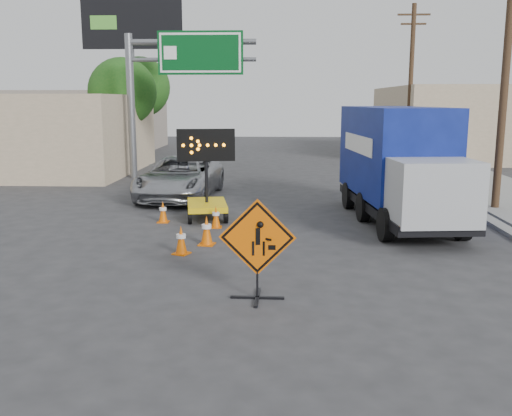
# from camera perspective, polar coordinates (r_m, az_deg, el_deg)

# --- Properties ---
(ground) EXTENTS (100.00, 100.00, 0.00)m
(ground) POSITION_cam_1_polar(r_m,az_deg,el_deg) (10.14, -1.77, -10.86)
(ground) COLOR #2D2D30
(ground) RESTS_ON ground
(curb_right) EXTENTS (0.40, 60.00, 0.12)m
(curb_right) POSITION_cam_1_polar(r_m,az_deg,el_deg) (25.50, 17.27, 1.98)
(curb_right) COLOR gray
(curb_right) RESTS_ON ground
(sidewalk_right) EXTENTS (4.00, 60.00, 0.15)m
(sidewalk_right) POSITION_cam_1_polar(r_m,az_deg,el_deg) (26.18, 22.14, 1.92)
(sidewalk_right) COLOR gray
(sidewalk_right) RESTS_ON ground
(storefront_left_near) EXTENTS (14.00, 10.00, 4.00)m
(storefront_left_near) POSITION_cam_1_polar(r_m,az_deg,el_deg) (32.93, -24.17, 6.79)
(storefront_left_near) COLOR tan
(storefront_left_near) RESTS_ON ground
(storefront_left_far) EXTENTS (12.00, 10.00, 4.40)m
(storefront_left_far) POSITION_cam_1_polar(r_m,az_deg,el_deg) (46.19, -17.51, 8.35)
(storefront_left_far) COLOR gray
(storefront_left_far) RESTS_ON ground
(building_right_far) EXTENTS (10.00, 14.00, 4.60)m
(building_right_far) POSITION_cam_1_polar(r_m,az_deg,el_deg) (41.29, 20.09, 8.11)
(building_right_far) COLOR tan
(building_right_far) RESTS_ON ground
(highway_gantry) EXTENTS (6.18, 0.38, 6.90)m
(highway_gantry) POSITION_cam_1_polar(r_m,az_deg,el_deg) (27.87, -8.32, 13.39)
(highway_gantry) COLOR slate
(highway_gantry) RESTS_ON ground
(billboard) EXTENTS (6.10, 0.54, 9.85)m
(billboard) POSITION_cam_1_polar(r_m,az_deg,el_deg) (36.60, -12.28, 16.18)
(billboard) COLOR slate
(billboard) RESTS_ON ground
(utility_pole_near) EXTENTS (1.80, 0.26, 9.00)m
(utility_pole_near) POSITION_cam_1_polar(r_m,az_deg,el_deg) (20.74, 23.70, 12.50)
(utility_pole_near) COLOR #412C1C
(utility_pole_near) RESTS_ON ground
(utility_pole_far) EXTENTS (1.80, 0.26, 9.00)m
(utility_pole_far) POSITION_cam_1_polar(r_m,az_deg,el_deg) (34.19, 15.20, 11.97)
(utility_pole_far) COLOR #412C1C
(utility_pole_far) RESTS_ON ground
(tree_left_near) EXTENTS (3.71, 3.71, 6.03)m
(tree_left_near) POSITION_cam_1_polar(r_m,az_deg,el_deg) (32.59, -13.20, 11.22)
(tree_left_near) COLOR #412C1C
(tree_left_near) RESTS_ON ground
(tree_left_far) EXTENTS (4.10, 4.10, 6.66)m
(tree_left_far) POSITION_cam_1_polar(r_m,az_deg,el_deg) (40.59, -11.52, 11.75)
(tree_left_far) COLOR #412C1C
(tree_left_far) RESTS_ON ground
(construction_sign) EXTENTS (1.46, 1.03, 1.93)m
(construction_sign) POSITION_cam_1_polar(r_m,az_deg,el_deg) (10.71, 0.14, -3.93)
(construction_sign) COLOR black
(construction_sign) RESTS_ON ground
(arrow_board) EXTENTS (1.80, 2.18, 2.86)m
(arrow_board) POSITION_cam_1_polar(r_m,az_deg,el_deg) (18.14, -4.95, 0.89)
(arrow_board) COLOR #DCB50C
(arrow_board) RESTS_ON ground
(pickup_truck) EXTENTS (2.97, 5.87, 1.59)m
(pickup_truck) POSITION_cam_1_polar(r_m,az_deg,el_deg) (22.19, -7.58, 3.04)
(pickup_truck) COLOR #A3A5AA
(pickup_truck) RESTS_ON ground
(box_truck) EXTENTS (2.91, 7.59, 3.52)m
(box_truck) POSITION_cam_1_polar(r_m,az_deg,el_deg) (18.12, 14.09, 3.65)
(box_truck) COLOR black
(box_truck) RESTS_ON ground
(cone_a) EXTENTS (0.47, 0.47, 0.71)m
(cone_a) POSITION_cam_1_polar(r_m,az_deg,el_deg) (14.11, -7.50, -3.18)
(cone_a) COLOR #D65704
(cone_a) RESTS_ON ground
(cone_b) EXTENTS (0.45, 0.45, 0.78)m
(cone_b) POSITION_cam_1_polar(r_m,az_deg,el_deg) (14.92, -4.96, -2.23)
(cone_b) COLOR #D65704
(cone_b) RESTS_ON ground
(cone_c) EXTENTS (0.35, 0.35, 0.66)m
(cone_c) POSITION_cam_1_polar(r_m,az_deg,el_deg) (16.93, -4.03, -0.87)
(cone_c) COLOR #D65704
(cone_c) RESTS_ON ground
(cone_d) EXTENTS (0.34, 0.34, 0.67)m
(cone_d) POSITION_cam_1_polar(r_m,az_deg,el_deg) (17.85, -9.29, -0.37)
(cone_d) COLOR #D65704
(cone_d) RESTS_ON ground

